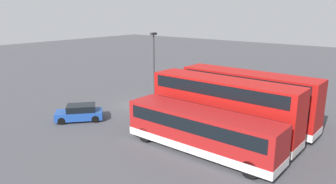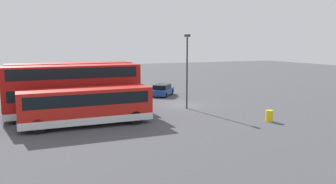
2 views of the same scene
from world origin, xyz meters
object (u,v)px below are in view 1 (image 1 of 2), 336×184
at_px(bus_double_decker_second, 247,97).
at_px(waste_bin_yellow, 173,80).
at_px(bus_single_deck_near_end, 261,97).
at_px(bus_single_deck_fourth, 201,130).
at_px(bus_double_decker_third, 223,106).
at_px(car_hatchback_silver, 80,113).
at_px(lamp_post_tall, 154,62).

xyz_separation_m(bus_double_decker_second, waste_bin_yellow, (-8.42, -14.44, -1.97)).
bearing_deg(bus_single_deck_near_end, bus_single_deck_fourth, 1.62).
xyz_separation_m(bus_double_decker_third, car_hatchback_silver, (4.59, -11.64, -1.75)).
height_order(bus_double_decker_second, car_hatchback_silver, bus_double_decker_second).
bearing_deg(car_hatchback_silver, bus_double_decker_second, 124.44).
bearing_deg(waste_bin_yellow, lamp_post_tall, 24.58).
bearing_deg(car_hatchback_silver, waste_bin_yellow, -171.39).
bearing_deg(bus_double_decker_third, bus_single_deck_fourth, 3.99).
bearing_deg(waste_bin_yellow, bus_double_decker_third, 49.67).
distance_m(bus_double_decker_second, bus_single_deck_fourth, 6.96).
bearing_deg(bus_single_deck_fourth, bus_single_deck_near_end, -178.38).
bearing_deg(lamp_post_tall, bus_double_decker_second, 87.28).
height_order(bus_single_deck_near_end, waste_bin_yellow, bus_single_deck_near_end).
relative_size(bus_single_deck_near_end, car_hatchback_silver, 2.41).
xyz_separation_m(bus_double_decker_third, waste_bin_yellow, (-12.01, -14.15, -1.97)).
xyz_separation_m(bus_double_decker_second, car_hatchback_silver, (8.18, -11.93, -1.75)).
height_order(bus_double_decker_third, car_hatchback_silver, bus_double_decker_third).
distance_m(bus_single_deck_near_end, bus_double_decker_third, 7.38).
bearing_deg(lamp_post_tall, car_hatchback_silver, -7.24).
xyz_separation_m(bus_double_decker_third, lamp_post_tall, (-4.10, -10.53, 1.86)).
bearing_deg(waste_bin_yellow, car_hatchback_silver, 8.61).
relative_size(bus_double_decker_second, car_hatchback_silver, 2.73).
bearing_deg(bus_double_decker_third, bus_double_decker_second, 175.31).
height_order(bus_double_decker_second, waste_bin_yellow, bus_double_decker_second).
bearing_deg(waste_bin_yellow, bus_single_deck_near_end, 71.62).
xyz_separation_m(bus_single_deck_near_end, waste_bin_yellow, (-4.68, -14.08, -1.14)).
relative_size(bus_double_decker_third, bus_single_deck_fourth, 1.04).
height_order(bus_single_deck_near_end, bus_single_deck_fourth, same).
bearing_deg(bus_double_decker_third, bus_single_deck_near_end, -179.46).
relative_size(bus_double_decker_third, waste_bin_yellow, 12.28).
distance_m(bus_single_deck_near_end, car_hatchback_silver, 16.64).
bearing_deg(bus_single_deck_near_end, lamp_post_tall, -72.84).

